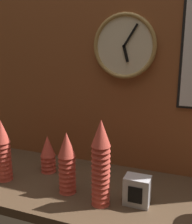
{
  "coord_description": "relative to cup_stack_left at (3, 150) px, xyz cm",
  "views": [
    {
      "loc": [
        41.38,
        -106.69,
        64.42
      ],
      "look_at": [
        -1.14,
        4.0,
        33.81
      ],
      "focal_mm": 45.0,
      "sensor_mm": 36.0,
      "label": 1
    }
  ],
  "objects": [
    {
      "name": "cup_stack_left",
      "position": [
        0.0,
        0.0,
        0.0
      ],
      "size": [
        7.55,
        7.55,
        29.38
      ],
      "color": "#DB4C3D",
      "rests_on": "ground_plane"
    },
    {
      "name": "napkin_dispenser",
      "position": [
        63.29,
        2.05,
        -8.77
      ],
      "size": [
        10.25,
        7.49,
        11.84
      ],
      "color": "#B7B7BC",
      "rests_on": "ground_plane"
    },
    {
      "name": "wall_tiled_back",
      "position": [
        42.65,
        35.31,
        37.81
      ],
      "size": [
        160.0,
        3.0,
        105.0
      ],
      "color": "brown",
      "rests_on": "ground_plane"
    },
    {
      "name": "ground_plane",
      "position": [
        42.65,
        8.81,
        -16.69
      ],
      "size": [
        160.0,
        56.0,
        4.0
      ],
      "primitive_type": "cube",
      "color": "#4C3826"
    },
    {
      "name": "cup_stack_center_left",
      "position": [
        15.26,
        14.55,
        -5.19
      ],
      "size": [
        7.55,
        7.55,
        19.0
      ],
      "color": "#DB4C3D",
      "rests_on": "ground_plane"
    },
    {
      "name": "cup_stack_center_right",
      "position": [
        49.67,
        -3.13,
        3.11
      ],
      "size": [
        7.55,
        7.55,
        35.6
      ],
      "color": "#DB4C3D",
      "rests_on": "ground_plane"
    },
    {
      "name": "wall_clock",
      "position": [
        48.27,
        32.28,
        46.8
      ],
      "size": [
        30.41,
        2.7,
        30.41
      ],
      "color": "beige"
    },
    {
      "name": "cup_stack_center",
      "position": [
        33.02,
        0.47,
        -1.04
      ],
      "size": [
        7.55,
        7.55,
        27.3
      ],
      "color": "#DB4C3D",
      "rests_on": "ground_plane"
    }
  ]
}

